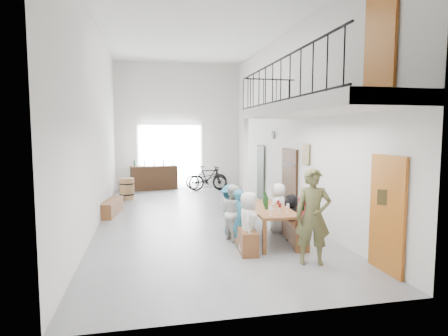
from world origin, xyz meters
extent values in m
plane|color=slate|center=(0.00, 0.00, 0.00)|extent=(12.00, 12.00, 0.00)
plane|color=silver|center=(0.00, 6.00, 2.75)|extent=(5.50, 0.00, 5.50)
plane|color=silver|center=(0.00, -6.00, 2.75)|extent=(5.50, 0.00, 5.50)
plane|color=silver|center=(-2.75, 0.00, 2.75)|extent=(0.00, 12.00, 12.00)
plane|color=silver|center=(2.75, 0.00, 2.75)|extent=(0.00, 12.00, 12.00)
plane|color=white|center=(0.00, 0.00, 5.50)|extent=(12.00, 12.00, 0.00)
cube|color=white|center=(-0.40, 5.94, 1.40)|extent=(2.80, 0.08, 2.80)
cube|color=#9C5518|center=(2.70, -4.90, 1.05)|extent=(0.06, 0.95, 2.10)
cube|color=#311C0D|center=(2.70, -0.30, 1.00)|extent=(0.06, 1.10, 2.00)
cube|color=#293128|center=(2.70, 2.50, 1.00)|extent=(0.06, 0.80, 2.00)
cube|color=#9C5518|center=(2.70, -4.50, 4.10)|extent=(0.06, 0.90, 1.95)
cube|color=#3E3418|center=(2.72, -1.40, 1.90)|extent=(0.04, 0.45, 0.55)
cylinder|color=white|center=(2.71, 1.20, 2.40)|extent=(0.04, 0.28, 0.28)
cube|color=silver|center=(2.00, -3.20, 3.00)|extent=(1.50, 5.60, 0.25)
cube|color=black|center=(1.27, -3.20, 3.98)|extent=(0.03, 5.60, 0.03)
cube|color=black|center=(1.27, -3.20, 3.15)|extent=(0.03, 5.60, 0.03)
cube|color=black|center=(2.00, -0.42, 3.98)|extent=(1.50, 0.03, 0.03)
cube|color=silver|center=(1.30, -0.45, 1.44)|extent=(0.14, 0.14, 2.88)
cube|color=brown|center=(1.26, -2.69, 0.76)|extent=(0.93, 2.08, 0.06)
cube|color=brown|center=(0.87, -3.56, 0.36)|extent=(0.07, 0.07, 0.73)
cube|color=brown|center=(1.57, -3.59, 0.36)|extent=(0.07, 0.07, 0.73)
cube|color=brown|center=(0.95, -1.80, 0.36)|extent=(0.07, 0.07, 0.73)
cube|color=brown|center=(1.66, -1.83, 0.36)|extent=(0.07, 0.07, 0.73)
cube|color=brown|center=(0.63, -2.70, 0.24)|extent=(0.52, 2.14, 0.49)
cube|color=brown|center=(1.84, -2.67, 0.23)|extent=(0.53, 1.99, 0.45)
cylinder|color=black|center=(1.21, -2.55, 0.97)|extent=(0.07, 0.07, 0.35)
cylinder|color=black|center=(1.13, -2.87, 0.97)|extent=(0.07, 0.07, 0.35)
cylinder|color=black|center=(1.30, -2.20, 0.97)|extent=(0.07, 0.07, 0.35)
cube|color=brown|center=(-2.50, 0.95, 0.22)|extent=(0.59, 1.62, 0.45)
cylinder|color=olive|center=(-2.17, 3.47, 0.40)|extent=(0.53, 0.53, 0.80)
cylinder|color=black|center=(-2.17, 3.47, 0.20)|extent=(0.54, 0.54, 0.05)
cylinder|color=black|center=(-2.17, 3.47, 0.60)|extent=(0.54, 0.54, 0.05)
cube|color=#311C0D|center=(-1.12, 5.65, 0.52)|extent=(2.02, 0.86, 1.03)
cylinder|color=black|center=(-1.94, 5.52, 1.17)|extent=(0.06, 0.06, 0.28)
cylinder|color=black|center=(-1.53, 5.60, 1.17)|extent=(0.06, 0.06, 0.28)
cylinder|color=black|center=(-1.11, 5.61, 1.17)|extent=(0.06, 0.06, 0.28)
cylinder|color=black|center=(-0.71, 5.70, 1.17)|extent=(0.06, 0.06, 0.28)
cylinder|color=black|center=(-0.30, 5.75, 1.17)|extent=(0.06, 0.06, 0.28)
imported|color=silver|center=(0.58, -3.37, 0.64)|extent=(0.60, 0.73, 1.27)
imported|color=#236177|center=(0.53, -2.90, 0.63)|extent=(0.45, 0.54, 1.25)
imported|color=silver|center=(0.49, -2.38, 0.65)|extent=(0.68, 0.76, 1.30)
imported|color=#236177|center=(0.50, -1.89, 0.61)|extent=(0.56, 0.84, 1.22)
imported|color=#B71F2E|center=(1.79, -3.31, 0.57)|extent=(0.49, 0.72, 1.14)
imported|color=black|center=(1.82, -2.62, 0.53)|extent=(0.62, 1.04, 1.06)
imported|color=silver|center=(1.76, -1.96, 0.62)|extent=(0.57, 0.70, 1.23)
imported|color=brown|center=(1.60, -4.24, 0.91)|extent=(0.77, 0.62, 1.83)
imported|color=#22521F|center=(2.45, 0.22, 0.20)|extent=(0.38, 0.33, 0.40)
imported|color=black|center=(1.08, 5.15, 0.48)|extent=(1.93, 1.29, 0.96)
imported|color=black|center=(1.14, 5.01, 0.53)|extent=(1.83, 0.84, 1.06)
camera|label=1|loc=(-1.47, -10.68, 2.51)|focal=30.00mm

